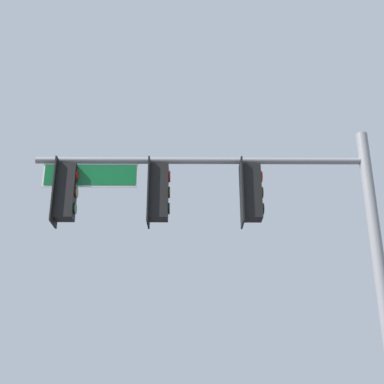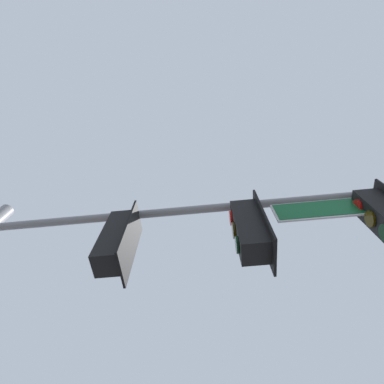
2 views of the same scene
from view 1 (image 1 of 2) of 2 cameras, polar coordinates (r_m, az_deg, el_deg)
The scene contains 1 object.
signal_pole_near at distance 10.03m, azimuth 4.33°, elevation -3.09°, with size 6.39×1.79×6.40m.
Camera 1 is at (-7.12, 1.76, 1.32)m, focal length 50.00 mm.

